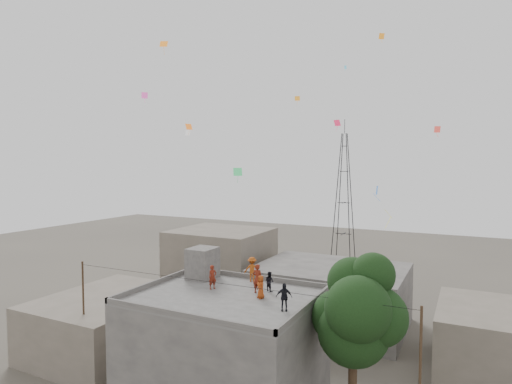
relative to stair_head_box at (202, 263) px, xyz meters
The scene contains 17 objects.
main_building 5.78m from the stair_head_box, 39.09° to the right, with size 10.00×8.00×6.10m.
parapet 4.21m from the stair_head_box, 39.09° to the right, with size 10.00×8.00×0.30m.
stair_head_box is the anchor object (origin of this frame).
neighbor_west 9.34m from the stair_head_box, behind, with size 8.00×10.00×4.00m, color #645B4F.
neighbor_north 13.35m from the stair_head_box, 65.48° to the left, with size 12.00×9.00×5.00m, color #4C4A47.
neighbor_northwest 15.45m from the stair_head_box, 116.91° to the left, with size 9.00×8.00×7.00m, color #645B4F.
neighbor_east 19.35m from the stair_head_box, 23.28° to the left, with size 7.00×8.00×4.40m, color #645B4F.
tree 10.80m from the stair_head_box, 10.74° to the right, with size 4.90×4.60×9.10m.
utility_line 6.26m from the stair_head_box, 46.14° to the right, with size 20.12×0.62×7.40m.
transmission_tower 37.46m from the stair_head_box, 91.23° to the left, with size 2.97×2.97×20.01m.
person_red_adult 4.81m from the stair_head_box, 15.35° to the right, with size 0.62×0.40×1.69m, color maroon.
person_orange_child 5.62m from the stair_head_box, 21.48° to the right, with size 0.63×0.41×1.28m, color #9B3911.
person_dark_child 5.13m from the stair_head_box, ahead, with size 0.56×0.44×1.15m, color black.
person_dark_adult 7.91m from the stair_head_box, 25.00° to the right, with size 0.82×0.34×1.40m, color black.
person_orange_adult 3.32m from the stair_head_box, 13.97° to the left, with size 1.01×0.58×1.56m, color #A24512.
person_red_child 2.57m from the stair_head_box, 42.75° to the right, with size 0.52×0.34×1.42m, color maroon.
kites 10.81m from the stair_head_box, 50.26° to the left, with size 20.45×17.87×12.31m.
Camera 1 is at (12.23, -20.32, 13.44)m, focal length 30.00 mm.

